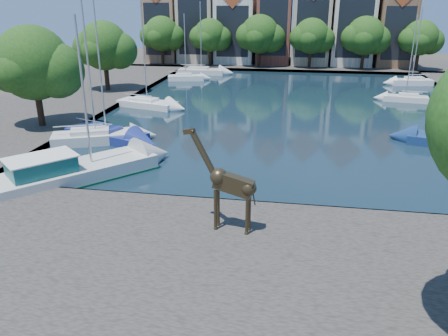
% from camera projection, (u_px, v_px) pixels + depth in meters
% --- Properties ---
extents(ground, '(160.00, 160.00, 0.00)m').
position_uv_depth(ground, '(286.00, 211.00, 23.04)').
color(ground, '#38332B').
rests_on(ground, ground).
extents(water_basin, '(38.00, 50.00, 0.08)m').
position_uv_depth(water_basin, '(294.00, 108.00, 45.13)').
color(water_basin, black).
rests_on(water_basin, ground).
extents(near_quay, '(50.00, 14.00, 0.50)m').
position_uv_depth(near_quay, '(281.00, 288.00, 16.51)').
color(near_quay, '#45413C').
rests_on(near_quay, ground).
extents(far_quay, '(60.00, 16.00, 0.50)m').
position_uv_depth(far_quay, '(297.00, 64.00, 74.53)').
color(far_quay, '#45413C').
rests_on(far_quay, ground).
extents(left_quay, '(14.00, 52.00, 0.50)m').
position_uv_depth(left_quay, '(68.00, 98.00, 48.87)').
color(left_quay, '#45413C').
rests_on(left_quay, ground).
extents(townhouse_west_end, '(5.44, 9.18, 14.93)m').
position_uv_depth(townhouse_west_end, '(165.00, 20.00, 75.47)').
color(townhouse_west_end, '#997153').
rests_on(townhouse_west_end, far_quay).
extents(townhouse_west_mid, '(5.94, 9.18, 16.79)m').
position_uv_depth(townhouse_west_mid, '(198.00, 14.00, 74.25)').
color(townhouse_west_mid, '#BEAB92').
rests_on(townhouse_west_mid, far_quay).
extents(townhouse_west_inner, '(6.43, 9.18, 15.15)m').
position_uv_depth(townhouse_west_inner, '(236.00, 20.00, 73.57)').
color(townhouse_west_inner, silver).
rests_on(townhouse_west_inner, far_quay).
extents(townhouse_center, '(5.44, 9.18, 16.93)m').
position_uv_depth(townhouse_center, '(275.00, 14.00, 72.22)').
color(townhouse_center, brown).
rests_on(townhouse_center, far_quay).
extents(townhouse_east_inner, '(5.94, 9.18, 15.79)m').
position_uv_depth(townhouse_east_inner, '(312.00, 18.00, 71.53)').
color(townhouse_east_inner, tan).
rests_on(townhouse_east_inner, far_quay).
extents(townhouse_east_mid, '(6.43, 9.18, 16.65)m').
position_uv_depth(townhouse_east_mid, '(353.00, 16.00, 70.41)').
color(townhouse_east_mid, beige).
rests_on(townhouse_east_mid, far_quay).
extents(townhouse_east_end, '(5.44, 9.18, 14.43)m').
position_uv_depth(townhouse_east_end, '(394.00, 23.00, 69.78)').
color(townhouse_east_end, brown).
rests_on(townhouse_east_end, far_quay).
extents(far_tree_far_west, '(7.28, 5.60, 7.68)m').
position_uv_depth(far_tree_far_west, '(162.00, 35.00, 71.03)').
color(far_tree_far_west, '#332114').
rests_on(far_tree_far_west, far_quay).
extents(far_tree_west, '(6.76, 5.20, 7.36)m').
position_uv_depth(far_tree_west, '(210.00, 36.00, 69.85)').
color(far_tree_west, '#332114').
rests_on(far_tree_west, far_quay).
extents(far_tree_mid_west, '(7.80, 6.00, 8.00)m').
position_uv_depth(far_tree_mid_west, '(260.00, 35.00, 68.55)').
color(far_tree_mid_west, '#332114').
rests_on(far_tree_mid_west, far_quay).
extents(far_tree_mid_east, '(7.02, 5.40, 7.52)m').
position_uv_depth(far_tree_mid_east, '(312.00, 37.00, 67.39)').
color(far_tree_mid_east, '#332114').
rests_on(far_tree_mid_east, far_quay).
extents(far_tree_east, '(7.54, 5.80, 7.84)m').
position_uv_depth(far_tree_east, '(366.00, 37.00, 66.13)').
color(far_tree_east, '#332114').
rests_on(far_tree_east, far_quay).
extents(far_tree_far_east, '(6.76, 5.20, 7.36)m').
position_uv_depth(far_tree_far_east, '(421.00, 39.00, 64.98)').
color(far_tree_far_east, '#332114').
rests_on(far_tree_far_east, far_quay).
extents(side_tree_left_near, '(7.80, 6.00, 8.20)m').
position_uv_depth(side_tree_left_near, '(34.00, 66.00, 35.30)').
color(side_tree_left_near, '#332114').
rests_on(side_tree_left_near, left_quay).
extents(side_tree_left_far, '(7.28, 5.60, 7.88)m').
position_uv_depth(side_tree_left_far, '(105.00, 47.00, 50.23)').
color(side_tree_left_far, '#332114').
rests_on(side_tree_left_far, left_quay).
extents(giraffe_statue, '(3.29, 0.81, 4.70)m').
position_uv_depth(giraffe_statue, '(228.00, 183.00, 19.45)').
color(giraffe_statue, '#362C1B').
rests_on(giraffe_statue, near_quay).
extents(motorsailer, '(8.96, 9.58, 9.65)m').
position_uv_depth(motorsailer, '(68.00, 170.00, 26.37)').
color(motorsailer, beige).
rests_on(motorsailer, water_basin).
extents(sailboat_left_a, '(6.88, 4.60, 11.45)m').
position_uv_depth(sailboat_left_a, '(96.00, 135.00, 33.82)').
color(sailboat_left_a, silver).
rests_on(sailboat_left_a, water_basin).
extents(sailboat_left_b, '(7.27, 4.64, 12.11)m').
position_uv_depth(sailboat_left_b, '(106.00, 132.00, 34.67)').
color(sailboat_left_b, navy).
rests_on(sailboat_left_b, water_basin).
extents(sailboat_left_c, '(6.64, 3.84, 10.33)m').
position_uv_depth(sailboat_left_c, '(147.00, 102.00, 45.15)').
color(sailboat_left_c, white).
rests_on(sailboat_left_c, water_basin).
extents(sailboat_left_d, '(5.15, 2.78, 8.76)m').
position_uv_depth(sailboat_left_d, '(186.00, 76.00, 60.33)').
color(sailboat_left_d, white).
rests_on(sailboat_left_d, water_basin).
extents(sailboat_left_e, '(6.82, 2.46, 10.26)m').
position_uv_depth(sailboat_left_e, '(201.00, 70.00, 65.48)').
color(sailboat_left_e, silver).
rests_on(sailboat_left_e, water_basin).
extents(sailboat_right_c, '(4.80, 2.27, 9.00)m').
position_uv_depth(sailboat_right_c, '(405.00, 97.00, 47.67)').
color(sailboat_right_c, silver).
rests_on(sailboat_right_c, water_basin).
extents(sailboat_right_d, '(5.37, 2.54, 9.63)m').
position_uv_depth(sailboat_right_d, '(412.00, 80.00, 57.02)').
color(sailboat_right_d, white).
rests_on(sailboat_right_d, water_basin).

